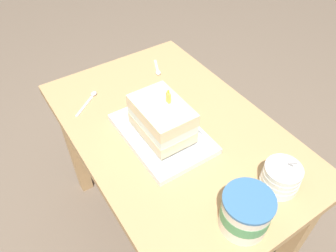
# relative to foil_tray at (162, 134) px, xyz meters

# --- Properties ---
(ground_plane) EXTENTS (8.00, 8.00, 0.00)m
(ground_plane) POSITION_rel_foil_tray_xyz_m (-0.01, 0.06, -0.71)
(ground_plane) COLOR #6B5B4C
(dining_table) EXTENTS (1.04, 0.67, 0.70)m
(dining_table) POSITION_rel_foil_tray_xyz_m (-0.01, 0.06, -0.12)
(dining_table) COLOR tan
(dining_table) RESTS_ON ground_plane
(foil_tray) EXTENTS (0.36, 0.25, 0.02)m
(foil_tray) POSITION_rel_foil_tray_xyz_m (0.00, 0.00, 0.00)
(foil_tray) COLOR silver
(foil_tray) RESTS_ON dining_table
(birthday_cake) EXTENTS (0.22, 0.15, 0.17)m
(birthday_cake) POSITION_rel_foil_tray_xyz_m (-0.00, 0.00, 0.08)
(birthday_cake) COLOR beige
(birthday_cake) RESTS_ON foil_tray
(bowl_stack) EXTENTS (0.12, 0.12, 0.13)m
(bowl_stack) POSITION_rel_foil_tray_xyz_m (0.38, 0.18, 0.04)
(bowl_stack) COLOR white
(bowl_stack) RESTS_ON dining_table
(ice_cream_tub) EXTENTS (0.14, 0.14, 0.12)m
(ice_cream_tub) POSITION_rel_foil_tray_xyz_m (0.41, 0.00, 0.06)
(ice_cream_tub) COLOR silver
(ice_cream_tub) RESTS_ON dining_table
(serving_spoon_near_tray) EXTENTS (0.12, 0.06, 0.01)m
(serving_spoon_near_tray) POSITION_rel_foil_tray_xyz_m (-0.34, 0.19, -0.00)
(serving_spoon_near_tray) COLOR silver
(serving_spoon_near_tray) RESTS_ON dining_table
(serving_spoon_by_bowls) EXTENTS (0.11, 0.13, 0.01)m
(serving_spoon_by_bowls) POSITION_rel_foil_tray_xyz_m (-0.33, -0.13, -0.00)
(serving_spoon_by_bowls) COLOR silver
(serving_spoon_by_bowls) RESTS_ON dining_table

